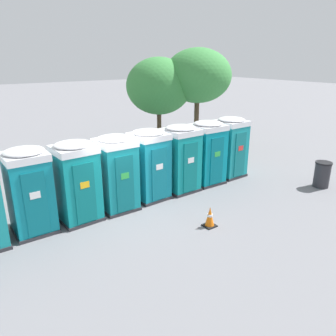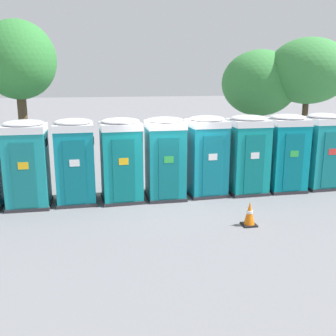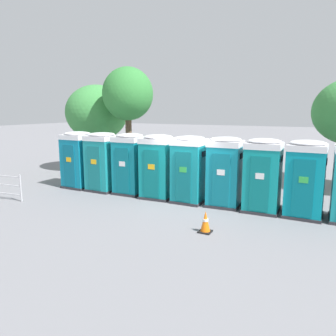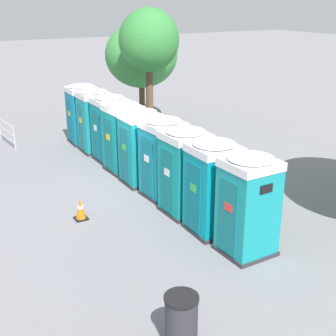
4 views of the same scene
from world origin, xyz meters
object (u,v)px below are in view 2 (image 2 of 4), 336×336
Objects in this scene: portapotty_1 at (27,164)px; portapotty_7 at (286,152)px; street_tree_2 at (308,71)px; portapotty_4 at (165,158)px; portapotty_2 at (75,161)px; street_tree_0 at (260,83)px; portapotty_3 at (121,160)px; traffic_cone at (250,214)px; portapotty_5 at (206,155)px; portapotty_6 at (247,154)px; street_tree_1 at (18,62)px; portapotty_8 at (321,150)px.

portapotty_7 is (8.14, 0.12, 0.00)m from portapotty_1.
portapotty_4 is at bearing -147.92° from street_tree_2.
street_tree_2 is (9.96, 4.48, 2.65)m from portapotty_2.
portapotty_4 is 0.52× the size of street_tree_0.
portapotty_3 is 9.11m from street_tree_0.
portapotty_2 is 10.13m from street_tree_0.
portapotty_7 is at bearing 49.85° from traffic_cone.
portapotty_4 and portapotty_5 have the same top height.
portapotty_6 is at bearing 0.98° from portapotty_3.
street_tree_1 is at bearing 99.15° from portapotty_1.
traffic_cone is at bearing -25.21° from portapotty_1.
portapotty_3 and portapotty_5 have the same top height.
street_tree_1 reaches higher than portapotty_2.
portapotty_2 is 1.36m from portapotty_3.
portapotty_1 is 1.36m from portapotty_2.
portapotty_2 and portapotty_3 have the same top height.
street_tree_0 reaches higher than portapotty_4.
street_tree_2 is at bearing 36.93° from portapotty_5.
street_tree_0 reaches higher than portapotty_7.
portapotty_2 reaches higher than traffic_cone.
portapotty_3 is (1.36, -0.06, -0.00)m from portapotty_2.
street_tree_1 is at bearing 139.42° from portapotty_3.
portapotty_2 is 1.00× the size of portapotty_7.
street_tree_1 reaches higher than portapotty_3.
portapotty_2 is at bearing -55.75° from street_tree_1.
street_tree_0 is 7.67× the size of traffic_cone.
portapotty_1 is 1.00× the size of portapotty_3.
traffic_cone is at bearing -83.47° from portapotty_5.
portapotty_5 is at bearing 2.46° from portapotty_3.
street_tree_1 is (-8.58, 2.61, 2.93)m from portapotty_7.
portapotty_1 reaches higher than traffic_cone.
portapotty_8 is 5.85m from street_tree_0.
portapotty_6 and portapotty_7 have the same top height.
portapotty_8 is (4.07, 0.06, 0.00)m from portapotty_5.
portapotty_8 is at bearing -90.61° from street_tree_0.
portapotty_7 reaches higher than traffic_cone.
street_tree_0 is at bearing 45.72° from portapotty_4.
portapotty_1 is 4.03m from street_tree_1.
portapotty_5 is at bearing 4.83° from portapotty_4.
street_tree_2 is (11.32, 4.57, 2.65)m from portapotty_1.
portapotty_3 is 0.46× the size of street_tree_1.
portapotty_2 is at bearing -179.75° from portapotty_7.
traffic_cone is (5.75, -2.71, -0.97)m from portapotty_1.
street_tree_2 is at bearing 22.00° from portapotty_1.
street_tree_2 is 9.85m from traffic_cone.
portapotty_4 is 0.47× the size of street_tree_2.
portapotty_2 is 6.78m from portapotty_7.
portapotty_6 is (1.36, -0.05, -0.00)m from portapotty_5.
portapotty_2 is 3.97× the size of traffic_cone.
portapotty_5 is at bearing 1.54° from portapotty_1.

